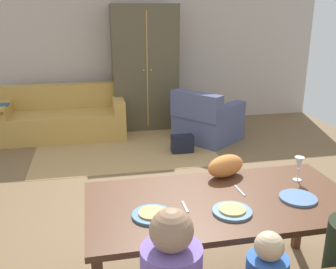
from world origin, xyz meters
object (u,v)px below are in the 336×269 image
(plate_near_child, at_px, (232,211))
(plate_near_man, at_px, (152,215))
(plate_near_woman, at_px, (298,198))
(wine_glass, at_px, (299,164))
(armoire, at_px, (145,68))
(armchair, at_px, (206,121))
(couch, at_px, (64,118))
(handbag, at_px, (182,144))
(dining_table, at_px, (222,209))
(cat, at_px, (226,166))
(book_upper, at_px, (1,105))

(plate_near_child, bearing_deg, plate_near_man, 173.17)
(plate_near_woman, xyz_separation_m, wine_glass, (0.15, 0.28, 0.12))
(wine_glass, xyz_separation_m, armoire, (-0.54, 4.15, 0.16))
(armchair, distance_m, armoire, 1.47)
(plate_near_child, height_order, couch, couch)
(plate_near_woman, distance_m, handbag, 3.07)
(dining_table, relative_size, plate_near_woman, 7.29)
(wine_glass, xyz_separation_m, armchair, (0.30, 3.19, -0.57))
(handbag, bearing_deg, plate_near_child, -98.20)
(handbag, bearing_deg, dining_table, -98.70)
(cat, bearing_deg, plate_near_woman, -73.41)
(plate_near_child, xyz_separation_m, book_upper, (-2.17, 4.02, -0.15))
(dining_table, relative_size, book_upper, 8.28)
(dining_table, bearing_deg, cat, 67.42)
(armchair, bearing_deg, plate_near_woman, -97.40)
(handbag, bearing_deg, plate_near_woman, -88.91)
(cat, distance_m, armoire, 3.98)
(plate_near_man, height_order, plate_near_child, same)
(armoire, bearing_deg, handbag, -77.25)
(plate_near_man, height_order, wine_glass, wine_glass)
(wine_glass, bearing_deg, plate_near_child, -151.23)
(couch, distance_m, handbag, 2.08)
(dining_table, xyz_separation_m, armchair, (0.95, 3.37, -0.37))
(handbag, bearing_deg, couch, 146.10)
(plate_near_woman, relative_size, armchair, 0.21)
(wine_glass, bearing_deg, book_upper, 127.70)
(wine_glass, distance_m, handbag, 2.83)
(couch, relative_size, armchair, 1.63)
(plate_near_woman, relative_size, couch, 0.13)
(armchair, relative_size, armoire, 0.57)
(plate_near_man, height_order, book_upper, plate_near_man)
(armoire, xyz_separation_m, book_upper, (-2.29, -0.49, -0.43))
(plate_near_man, xyz_separation_m, handbag, (0.94, 3.02, -0.64))
(wine_glass, relative_size, couch, 0.09)
(plate_near_child, height_order, wine_glass, wine_glass)
(couch, relative_size, book_upper, 8.92)
(book_upper, bearing_deg, dining_table, -60.50)
(plate_near_child, relative_size, wine_glass, 1.34)
(cat, relative_size, handbag, 1.00)
(plate_near_woman, xyz_separation_m, armoire, (-0.38, 4.43, 0.28))
(plate_near_woman, xyz_separation_m, cat, (-0.35, 0.46, 0.08))
(couch, xyz_separation_m, book_upper, (-0.89, -0.22, 0.32))
(couch, height_order, book_upper, couch)
(plate_near_child, relative_size, handbag, 0.78)
(handbag, bearing_deg, armoire, 102.75)
(plate_near_man, relative_size, armchair, 0.21)
(armoire, bearing_deg, plate_near_man, -97.92)
(cat, distance_m, armchair, 3.16)
(dining_table, xyz_separation_m, book_upper, (-2.17, 3.84, -0.07))
(wine_glass, height_order, armoire, armoire)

